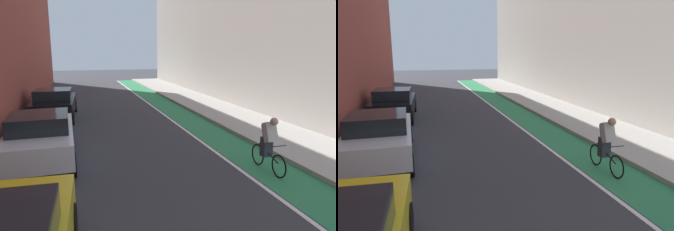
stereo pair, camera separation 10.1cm
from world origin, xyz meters
TOP-DOWN VIEW (x-y plane):
  - ground_plane at (0.00, 15.40)m, footprint 85.36×85.36m
  - bike_lane_paint at (3.36, 17.40)m, footprint 1.60×38.80m
  - lane_divider_stripe at (2.46, 17.40)m, footprint 0.12×38.80m
  - sidewalk_right at (5.71, 17.40)m, footprint 3.09×38.80m
  - building_facade_right at (8.45, 19.40)m, footprint 2.40×34.80m
  - parked_sedan_white at (-3.11, 10.51)m, footprint 2.08×4.49m
  - parked_sedan_black at (-3.12, 16.91)m, footprint 2.14×4.49m
  - cyclist_mid at (3.17, 7.83)m, footprint 0.48×1.69m

SIDE VIEW (x-z plane):
  - ground_plane at x=0.00m, z-range 0.00..0.00m
  - bike_lane_paint at x=3.36m, z-range 0.00..0.00m
  - lane_divider_stripe at x=2.46m, z-range 0.00..0.00m
  - sidewalk_right at x=5.71m, z-range 0.00..0.14m
  - parked_sedan_white at x=-3.11m, z-range 0.02..1.55m
  - parked_sedan_black at x=-3.12m, z-range 0.02..1.55m
  - cyclist_mid at x=3.17m, z-range 0.05..1.64m
  - building_facade_right at x=8.45m, z-range 0.00..9.33m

